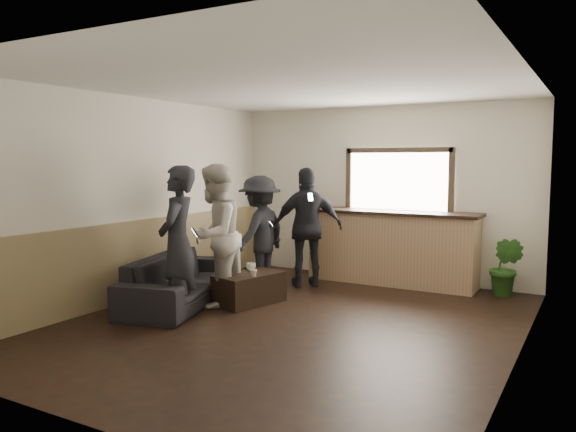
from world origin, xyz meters
The scene contains 12 objects.
ground centered at (0.00, 0.00, 0.00)m, with size 5.00×6.00×0.01m, color black.
room_shell centered at (-0.74, 0.00, 1.47)m, with size 5.01×6.01×2.80m.
bar_counter centered at (0.30, 2.70, 0.64)m, with size 2.70×0.68×2.13m.
sofa centered at (-1.75, 0.09, 0.33)m, with size 2.24×0.88×0.65m, color black.
coffee_table centered at (-0.95, 0.53, 0.21)m, with size 0.51×0.92×0.41m, color black.
cup_a centered at (-1.05, 0.73, 0.46)m, with size 0.13×0.13×0.10m, color silver.
cup_b centered at (-0.80, 0.40, 0.46)m, with size 0.10×0.10×0.09m, color silver.
potted_plant centered at (2.01, 2.65, 0.43)m, with size 0.47×0.38×0.85m, color #2D6623.
person_a centered at (-1.30, -0.50, 0.93)m, with size 0.67×0.80×1.87m.
person_b centered at (-1.30, 0.24, 0.94)m, with size 0.87×1.03×1.88m.
person_c centered at (-1.30, 1.36, 0.85)m, with size 0.68×1.13×1.70m.
person_d centered at (-0.76, 1.86, 0.91)m, with size 1.11×1.01×1.82m.
Camera 1 is at (3.16, -5.69, 1.92)m, focal length 35.00 mm.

